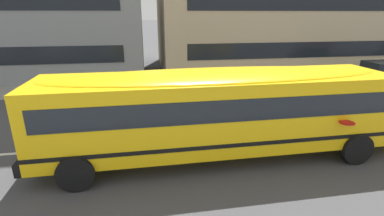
% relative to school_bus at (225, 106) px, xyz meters
% --- Properties ---
extents(ground_plane, '(400.00, 400.00, 0.00)m').
position_rel_school_bus_xyz_m(ground_plane, '(-0.57, 1.21, -1.67)').
color(ground_plane, '#424244').
extents(sidewalk_far, '(120.00, 3.00, 0.01)m').
position_rel_school_bus_xyz_m(sidewalk_far, '(-0.57, 9.48, -1.66)').
color(sidewalk_far, gray).
rests_on(sidewalk_far, ground_plane).
extents(lane_centreline, '(110.00, 0.16, 0.01)m').
position_rel_school_bus_xyz_m(lane_centreline, '(-0.57, 1.21, -1.66)').
color(lane_centreline, silver).
rests_on(lane_centreline, ground_plane).
extents(school_bus, '(12.57, 2.97, 2.81)m').
position_rel_school_bus_xyz_m(school_bus, '(0.00, 0.00, 0.00)').
color(school_bus, yellow).
rests_on(school_bus, ground_plane).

